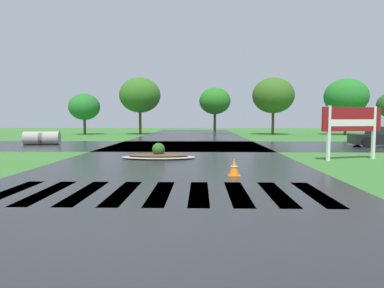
% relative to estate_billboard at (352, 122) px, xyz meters
% --- Properties ---
extents(ground_plane, '(120.00, 120.00, 0.10)m').
position_rel_estate_billboard_xyz_m(ground_plane, '(-7.28, -10.53, -1.64)').
color(ground_plane, '#38722D').
extents(asphalt_roadway, '(9.76, 80.00, 0.01)m').
position_rel_estate_billboard_xyz_m(asphalt_roadway, '(-7.28, -0.53, -1.58)').
color(asphalt_roadway, '#232628').
rests_on(asphalt_roadway, ground).
extents(asphalt_cross_road, '(90.00, 8.79, 0.01)m').
position_rel_estate_billboard_xyz_m(asphalt_cross_road, '(-7.28, 7.64, -1.58)').
color(asphalt_cross_road, '#232628').
rests_on(asphalt_cross_road, ground).
extents(crosswalk_stripes, '(7.65, 2.86, 0.01)m').
position_rel_estate_billboard_xyz_m(crosswalk_stripes, '(-7.28, -6.87, -1.58)').
color(crosswalk_stripes, white).
rests_on(crosswalk_stripes, ground).
extents(estate_billboard, '(2.83, 1.03, 2.27)m').
position_rel_estate_billboard_xyz_m(estate_billboard, '(0.00, 0.00, 0.00)').
color(estate_billboard, white).
rests_on(estate_billboard, ground).
extents(median_island, '(3.23, 1.63, 0.68)m').
position_rel_estate_billboard_xyz_m(median_island, '(-8.19, 0.36, -1.45)').
color(median_island, '#9E9B93').
rests_on(median_island, ground).
extents(drainage_pipe_stack, '(2.37, 1.21, 0.88)m').
position_rel_estate_billboard_xyz_m(drainage_pipe_stack, '(-16.91, 8.24, -1.15)').
color(drainage_pipe_stack, '#9E9B93').
rests_on(drainage_pipe_stack, ground).
extents(traffic_cone, '(0.36, 0.36, 0.53)m').
position_rel_estate_billboard_xyz_m(traffic_cone, '(-5.33, -4.33, -1.34)').
color(traffic_cone, orange).
rests_on(traffic_cone, ground).
extents(background_treeline, '(36.72, 5.48, 6.12)m').
position_rel_estate_billboard_xyz_m(background_treeline, '(-1.51, 23.18, 2.29)').
color(background_treeline, '#4C3823').
rests_on(background_treeline, ground).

